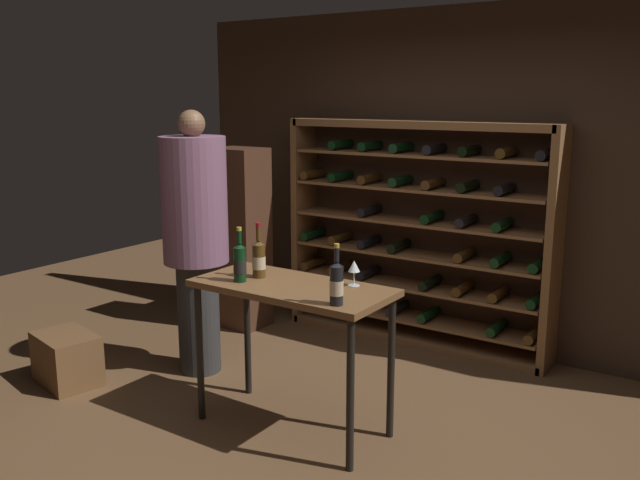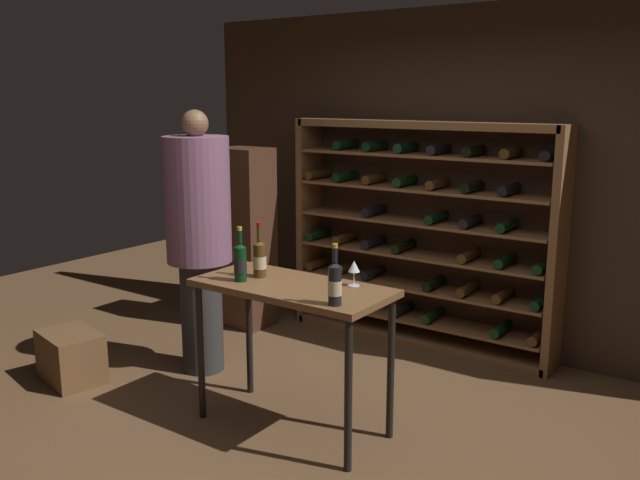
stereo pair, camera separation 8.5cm
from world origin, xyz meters
The scene contains 11 objects.
ground_plane centered at (0.00, 0.00, 0.00)m, with size 10.32×10.32×0.00m, color brown.
back_wall centered at (0.00, 2.16, 1.35)m, with size 5.18×0.10×2.69m, color #3D2B1E.
wine_rack centered at (-0.36, 1.95, 0.90)m, with size 2.27×0.32×1.82m.
tasting_table centered at (-0.29, 0.17, 0.80)m, with size 1.20×0.56×0.92m.
person_guest_blue_shirt centered at (-1.39, 0.50, 1.06)m, with size 0.47×0.47×1.92m.
wine_crate centered at (-2.01, -0.20, 0.18)m, with size 0.48×0.34×0.36m, color brown.
display_cabinet centered at (-1.81, 1.47, 0.79)m, with size 0.44×0.36×1.57m, color #4C2D1E.
wine_bottle_amber_reserve centered at (0.15, -0.02, 1.04)m, with size 0.08×0.08×0.34m.
wine_bottle_red_label centered at (-0.55, 0.19, 1.03)m, with size 0.08×0.08×0.34m.
wine_bottle_black_capsule centered at (-0.59, 0.05, 1.04)m, with size 0.08×0.08×0.33m.
wine_glass_stemmed_center centered at (0.03, 0.35, 1.03)m, with size 0.07×0.07×0.15m.
Camera 1 is at (2.03, -2.97, 2.02)m, focal length 38.37 mm.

